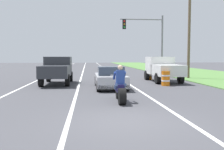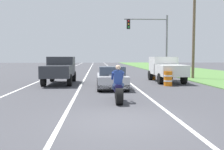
{
  "view_description": "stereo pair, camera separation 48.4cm",
  "coord_description": "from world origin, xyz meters",
  "px_view_note": "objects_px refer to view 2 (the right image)",
  "views": [
    {
      "loc": [
        -1.21,
        -7.45,
        1.96
      ],
      "look_at": [
        0.1,
        5.86,
        1.0
      ],
      "focal_mm": 40.32,
      "sensor_mm": 36.0,
      "label": 1
    },
    {
      "loc": [
        -0.73,
        -7.49,
        1.96
      ],
      "look_at": [
        0.1,
        5.86,
        1.0
      ],
      "focal_mm": 40.32,
      "sensor_mm": 36.0,
      "label": 2
    }
  ],
  "objects_px": {
    "sports_car_silver": "(112,78)",
    "pickup_truck_right_shoulder_white": "(166,68)",
    "pickup_truck_left_lane_dark_grey": "(60,69)",
    "traffic_light_mast_near": "(154,36)",
    "construction_barrel_mid": "(152,74)",
    "motorcycle_with_rider": "(118,89)",
    "construction_barrel_nearest": "(168,79)"
  },
  "relations": [
    {
      "from": "motorcycle_with_rider",
      "to": "pickup_truck_right_shoulder_white",
      "type": "relative_size",
      "value": 0.46
    },
    {
      "from": "pickup_truck_right_shoulder_white",
      "to": "traffic_light_mast_near",
      "type": "height_order",
      "value": "traffic_light_mast_near"
    },
    {
      "from": "pickup_truck_left_lane_dark_grey",
      "to": "construction_barrel_mid",
      "type": "xyz_separation_m",
      "value": [
        7.52,
        2.85,
        -0.6
      ]
    },
    {
      "from": "pickup_truck_right_shoulder_white",
      "to": "sports_car_silver",
      "type": "bearing_deg",
      "value": -140.56
    },
    {
      "from": "construction_barrel_nearest",
      "to": "pickup_truck_left_lane_dark_grey",
      "type": "bearing_deg",
      "value": 165.88
    },
    {
      "from": "pickup_truck_left_lane_dark_grey",
      "to": "construction_barrel_mid",
      "type": "height_order",
      "value": "pickup_truck_left_lane_dark_grey"
    },
    {
      "from": "traffic_light_mast_near",
      "to": "construction_barrel_mid",
      "type": "distance_m",
      "value": 4.53
    },
    {
      "from": "sports_car_silver",
      "to": "construction_barrel_nearest",
      "type": "bearing_deg",
      "value": 14.14
    },
    {
      "from": "motorcycle_with_rider",
      "to": "pickup_truck_right_shoulder_white",
      "type": "xyz_separation_m",
      "value": [
        4.54,
        8.69,
        0.51
      ]
    },
    {
      "from": "pickup_truck_right_shoulder_white",
      "to": "traffic_light_mast_near",
      "type": "relative_size",
      "value": 0.8
    },
    {
      "from": "construction_barrel_mid",
      "to": "motorcycle_with_rider",
      "type": "bearing_deg",
      "value": -110.08
    },
    {
      "from": "motorcycle_with_rider",
      "to": "construction_barrel_mid",
      "type": "distance_m",
      "value": 11.4
    },
    {
      "from": "pickup_truck_left_lane_dark_grey",
      "to": "construction_barrel_mid",
      "type": "relative_size",
      "value": 4.8
    },
    {
      "from": "sports_car_silver",
      "to": "construction_barrel_nearest",
      "type": "xyz_separation_m",
      "value": [
        3.89,
        0.98,
        -0.13
      ]
    },
    {
      "from": "sports_car_silver",
      "to": "pickup_truck_right_shoulder_white",
      "type": "distance_m",
      "value": 5.86
    },
    {
      "from": "pickup_truck_left_lane_dark_grey",
      "to": "traffic_light_mast_near",
      "type": "height_order",
      "value": "traffic_light_mast_near"
    },
    {
      "from": "pickup_truck_right_shoulder_white",
      "to": "traffic_light_mast_near",
      "type": "xyz_separation_m",
      "value": [
        0.1,
        4.84,
        2.87
      ]
    },
    {
      "from": "motorcycle_with_rider",
      "to": "construction_barrel_mid",
      "type": "height_order",
      "value": "motorcycle_with_rider"
    },
    {
      "from": "sports_car_silver",
      "to": "construction_barrel_mid",
      "type": "relative_size",
      "value": 4.3
    },
    {
      "from": "sports_car_silver",
      "to": "pickup_truck_right_shoulder_white",
      "type": "relative_size",
      "value": 0.9
    },
    {
      "from": "traffic_light_mast_near",
      "to": "pickup_truck_left_lane_dark_grey",
      "type": "bearing_deg",
      "value": -145.45
    },
    {
      "from": "construction_barrel_nearest",
      "to": "construction_barrel_mid",
      "type": "height_order",
      "value": "same"
    },
    {
      "from": "pickup_truck_right_shoulder_white",
      "to": "construction_barrel_mid",
      "type": "relative_size",
      "value": 4.8
    },
    {
      "from": "motorcycle_with_rider",
      "to": "construction_barrel_mid",
      "type": "xyz_separation_m",
      "value": [
        3.91,
        10.71,
        -0.09
      ]
    },
    {
      "from": "pickup_truck_right_shoulder_white",
      "to": "construction_barrel_mid",
      "type": "bearing_deg",
      "value": 107.24
    },
    {
      "from": "motorcycle_with_rider",
      "to": "traffic_light_mast_near",
      "type": "height_order",
      "value": "traffic_light_mast_near"
    },
    {
      "from": "sports_car_silver",
      "to": "construction_barrel_mid",
      "type": "bearing_deg",
      "value": 55.84
    },
    {
      "from": "pickup_truck_left_lane_dark_grey",
      "to": "pickup_truck_right_shoulder_white",
      "type": "height_order",
      "value": "same"
    },
    {
      "from": "traffic_light_mast_near",
      "to": "construction_barrel_mid",
      "type": "height_order",
      "value": "traffic_light_mast_near"
    },
    {
      "from": "sports_car_silver",
      "to": "traffic_light_mast_near",
      "type": "distance_m",
      "value": 10.27
    },
    {
      "from": "pickup_truck_left_lane_dark_grey",
      "to": "traffic_light_mast_near",
      "type": "bearing_deg",
      "value": 34.55
    },
    {
      "from": "pickup_truck_right_shoulder_white",
      "to": "construction_barrel_nearest",
      "type": "bearing_deg",
      "value": -102.82
    }
  ]
}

